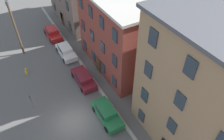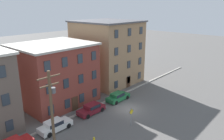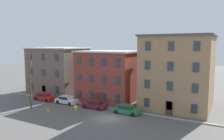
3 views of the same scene
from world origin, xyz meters
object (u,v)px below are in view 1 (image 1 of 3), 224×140
object	(u,v)px
car_red	(52,32)
car_white	(66,51)
utility_pole	(13,19)
car_maroon	(84,78)
car_green	(107,113)
caution_sign	(30,99)
fire_hydrant	(26,71)

from	to	relation	value
car_red	car_white	world-z (taller)	same
car_white	utility_pole	xyz separation A→B (m)	(-3.41, -5.30, 4.82)
car_maroon	car_green	world-z (taller)	same
caution_sign	fire_hydrant	world-z (taller)	caution_sign
car_white	car_green	distance (m)	12.50
utility_pole	car_green	bearing A→B (deg)	18.30
utility_pole	car_white	bearing A→B (deg)	57.27
car_white	car_red	bearing A→B (deg)	-178.60
car_white	car_maroon	world-z (taller)	same
caution_sign	car_white	bearing A→B (deg)	138.40
car_green	utility_pole	world-z (taller)	utility_pole
caution_sign	utility_pole	size ratio (longest dim) A/B	0.25
car_white	car_green	size ratio (longest dim) A/B	1.00
car_maroon	utility_pole	xyz separation A→B (m)	(-9.84, -5.27, 4.82)
car_red	car_green	size ratio (longest dim) A/B	1.00
car_white	fire_hydrant	distance (m)	6.11
car_maroon	caution_sign	world-z (taller)	caution_sign
car_red	car_green	xyz separation A→B (m)	(18.15, 0.10, 0.00)
car_red	caution_sign	xyz separation A→B (m)	(13.16, -6.53, 0.93)
car_maroon	fire_hydrant	bearing A→B (deg)	-130.78
caution_sign	car_green	bearing A→B (deg)	52.99
car_red	utility_pole	world-z (taller)	utility_pole
car_red	car_white	distance (m)	5.65
car_maroon	car_green	bearing A→B (deg)	-0.05
car_white	fire_hydrant	xyz separation A→B (m)	(1.32, -5.96, -0.27)
utility_pole	caution_sign	bearing A→B (deg)	-7.11
fire_hydrant	car_maroon	bearing A→B (deg)	49.22
car_red	caution_sign	world-z (taller)	caution_sign
caution_sign	car_red	bearing A→B (deg)	153.62
car_red	car_maroon	world-z (taller)	same
car_white	utility_pole	world-z (taller)	utility_pole
car_white	fire_hydrant	size ratio (longest dim) A/B	4.58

